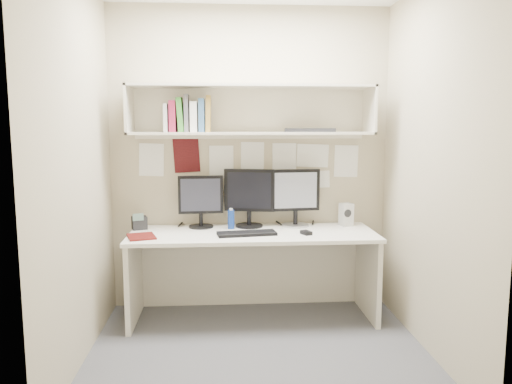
{
  "coord_description": "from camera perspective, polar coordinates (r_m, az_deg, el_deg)",
  "views": [
    {
      "loc": [
        -0.25,
        -3.34,
        1.6
      ],
      "look_at": [
        0.01,
        0.35,
        1.1
      ],
      "focal_mm": 35.0,
      "sensor_mm": 36.0,
      "label": 1
    }
  ],
  "objects": [
    {
      "name": "monitor_center",
      "position": [
        4.26,
        -0.8,
        -0.43
      ],
      "size": [
        0.42,
        0.23,
        0.5
      ],
      "rotation": [
        0.0,
        0.0,
        -0.2
      ],
      "color": "black",
      "rests_on": "desk"
    },
    {
      "name": "mouse",
      "position": [
        4.01,
        5.75,
        -4.65
      ],
      "size": [
        0.09,
        0.11,
        0.03
      ],
      "primitive_type": "cube",
      "rotation": [
        0.0,
        0.0,
        0.41
      ],
      "color": "black",
      "rests_on": "desk"
    },
    {
      "name": "overhead_hutch",
      "position": [
        4.21,
        -0.58,
        9.34
      ],
      "size": [
        2.0,
        0.38,
        0.4
      ],
      "color": "beige",
      "rests_on": "wall_back"
    },
    {
      "name": "wall_left",
      "position": [
        3.48,
        -19.8,
        2.3
      ],
      "size": [
        0.02,
        2.0,
        2.6
      ],
      "primitive_type": "cube",
      "color": "tan",
      "rests_on": "ground"
    },
    {
      "name": "maroon_notebook",
      "position": [
        3.99,
        -12.97,
        -4.98
      ],
      "size": [
        0.26,
        0.29,
        0.01
      ],
      "primitive_type": "cube",
      "rotation": [
        0.0,
        0.0,
        0.29
      ],
      "color": "#50100D",
      "rests_on": "desk"
    },
    {
      "name": "pinned_papers",
      "position": [
        4.35,
        -0.68,
        3.1
      ],
      "size": [
        1.92,
        0.01,
        0.48
      ],
      "primitive_type": null,
      "color": "white",
      "rests_on": "wall_back"
    },
    {
      "name": "keyboard",
      "position": [
        3.98,
        -1.06,
        -4.76
      ],
      "size": [
        0.48,
        0.23,
        0.02
      ],
      "primitive_type": "cube",
      "rotation": [
        0.0,
        0.0,
        0.14
      ],
      "color": "black",
      "rests_on": "desk"
    },
    {
      "name": "monitor_left",
      "position": [
        4.26,
        -6.34,
        -0.81
      ],
      "size": [
        0.38,
        0.21,
        0.44
      ],
      "rotation": [
        0.0,
        0.0,
        0.06
      ],
      "color": "black",
      "rests_on": "desk"
    },
    {
      "name": "wall_back",
      "position": [
        4.36,
        -0.68,
        3.76
      ],
      "size": [
        2.4,
        0.02,
        2.6
      ],
      "primitive_type": "cube",
      "color": "tan",
      "rests_on": "ground"
    },
    {
      "name": "desk_phone",
      "position": [
        4.29,
        -13.18,
        -3.43
      ],
      "size": [
        0.14,
        0.14,
        0.14
      ],
      "rotation": [
        0.0,
        0.0,
        0.34
      ],
      "color": "black",
      "rests_on": "desk"
    },
    {
      "name": "wall_front",
      "position": [
        2.37,
        2.14,
        0.4
      ],
      "size": [
        2.4,
        0.02,
        2.6
      ],
      "primitive_type": "cube",
      "color": "tan",
      "rests_on": "ground"
    },
    {
      "name": "hutch_tray",
      "position": [
        4.21,
        6.22,
        7.05
      ],
      "size": [
        0.44,
        0.23,
        0.03
      ],
      "primitive_type": "cube",
      "rotation": [
        0.0,
        0.0,
        -0.18
      ],
      "color": "black",
      "rests_on": "overhead_hutch"
    },
    {
      "name": "desk",
      "position": [
        4.18,
        -0.38,
        -9.45
      ],
      "size": [
        2.0,
        0.7,
        0.73
      ],
      "color": "white",
      "rests_on": "floor"
    },
    {
      "name": "blue_bottle",
      "position": [
        4.2,
        -2.87,
        -3.11
      ],
      "size": [
        0.06,
        0.06,
        0.17
      ],
      "color": "navy",
      "rests_on": "desk"
    },
    {
      "name": "wall_right",
      "position": [
        3.65,
        19.46,
        2.55
      ],
      "size": [
        0.02,
        2.0,
        2.6
      ],
      "primitive_type": "cube",
      "color": "tan",
      "rests_on": "ground"
    },
    {
      "name": "book_stack",
      "position": [
        4.13,
        -7.75,
        8.65
      ],
      "size": [
        0.37,
        0.19,
        0.3
      ],
      "color": "beige",
      "rests_on": "overhead_hutch"
    },
    {
      "name": "floor",
      "position": [
        3.71,
        0.3,
        -17.84
      ],
      "size": [
        2.4,
        2.0,
        0.01
      ],
      "primitive_type": "cube",
      "color": "#4C4C52",
      "rests_on": "ground"
    },
    {
      "name": "monitor_right",
      "position": [
        4.3,
        4.53,
        -0.4
      ],
      "size": [
        0.42,
        0.23,
        0.49
      ],
      "rotation": [
        0.0,
        0.0,
        0.1
      ],
      "color": "#A5A5AA",
      "rests_on": "desk"
    },
    {
      "name": "speaker",
      "position": [
        4.39,
        10.27,
        -2.54
      ],
      "size": [
        0.12,
        0.13,
        0.19
      ],
      "rotation": [
        0.0,
        0.0,
        0.29
      ],
      "color": "#B6B6B2",
      "rests_on": "desk"
    }
  ]
}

